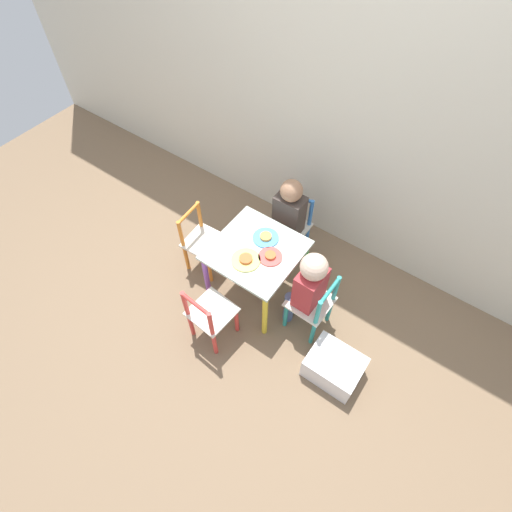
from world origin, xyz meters
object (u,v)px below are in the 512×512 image
at_px(plate_right, 270,256).
at_px(child_right, 308,285).
at_px(kids_table, 256,257).
at_px(child_back, 288,216).
at_px(plate_front, 246,260).
at_px(plate_back, 266,237).
at_px(storage_bin, 334,367).
at_px(chair_teal, 313,305).
at_px(chair_blue, 291,227).
at_px(chair_red, 210,316).
at_px(chair_orange, 202,242).

bearing_deg(plate_right, child_right, -2.30).
relative_size(kids_table, child_back, 0.73).
bearing_deg(plate_front, plate_back, 90.00).
bearing_deg(plate_back, child_right, -17.00).
bearing_deg(plate_front, child_back, 91.10).
bearing_deg(child_back, storage_bin, -40.39).
height_order(chair_teal, child_back, child_back).
height_order(plate_right, storage_bin, plate_right).
distance_m(chair_teal, child_back, 0.65).
distance_m(chair_blue, child_right, 0.65).
height_order(chair_blue, chair_red, same).
relative_size(plate_right, plate_front, 0.82).
xyz_separation_m(chair_red, chair_orange, (-0.42, 0.43, 0.00)).
xyz_separation_m(chair_blue, plate_back, (0.01, -0.35, 0.24)).
bearing_deg(child_right, storage_bin, 61.08).
distance_m(child_right, storage_bin, 0.54).
bearing_deg(storage_bin, chair_teal, 144.77).
relative_size(chair_red, child_right, 0.72).
relative_size(chair_orange, child_back, 0.71).
distance_m(kids_table, chair_orange, 0.48).
bearing_deg(storage_bin, kids_table, 163.45).
bearing_deg(storage_bin, child_back, 141.01).
distance_m(chair_blue, storage_bin, 1.04).
bearing_deg(chair_red, plate_back, -89.18).
distance_m(chair_teal, plate_front, 0.52).
bearing_deg(chair_orange, chair_blue, -45.98).
bearing_deg(chair_orange, plate_back, -76.73).
distance_m(kids_table, plate_right, 0.14).
relative_size(chair_red, plate_front, 2.85).
xyz_separation_m(kids_table, chair_red, (-0.03, -0.46, -0.15)).
relative_size(chair_orange, plate_back, 3.10).
xyz_separation_m(chair_teal, plate_front, (-0.46, -0.10, 0.24)).
bearing_deg(plate_front, storage_bin, -8.67).
relative_size(chair_red, plate_right, 3.47).
relative_size(chair_blue, child_back, 0.71).
distance_m(child_right, plate_back, 0.42).
bearing_deg(plate_back, plate_front, -90.00).
relative_size(chair_blue, chair_red, 1.00).
height_order(chair_red, storage_bin, chair_red).
height_order(kids_table, plate_back, plate_back).
bearing_deg(chair_red, chair_blue, -87.17).
xyz_separation_m(chair_blue, plate_right, (0.12, -0.46, 0.24)).
bearing_deg(kids_table, chair_red, -94.27).
height_order(chair_red, plate_front, chair_red).
bearing_deg(plate_back, chair_teal, -15.04).
height_order(chair_blue, child_back, child_back).
bearing_deg(chair_teal, plate_front, -76.45).
bearing_deg(storage_bin, plate_back, 156.16).
relative_size(kids_table, chair_blue, 1.04).
bearing_deg(chair_teal, plate_back, -103.37).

